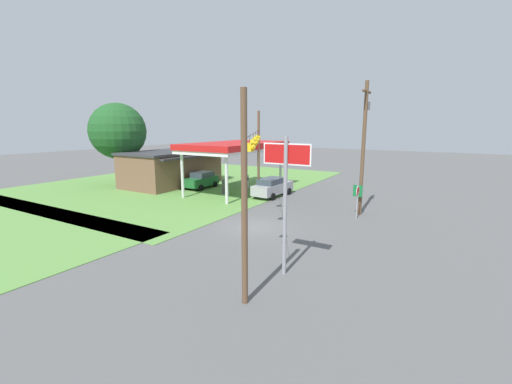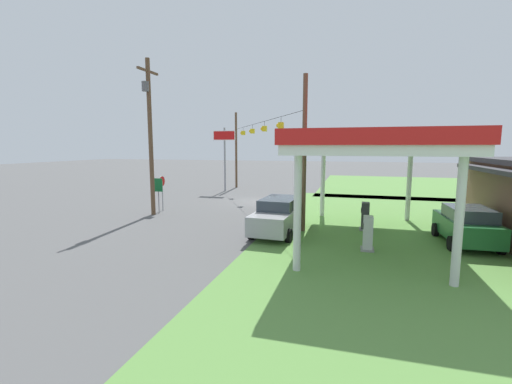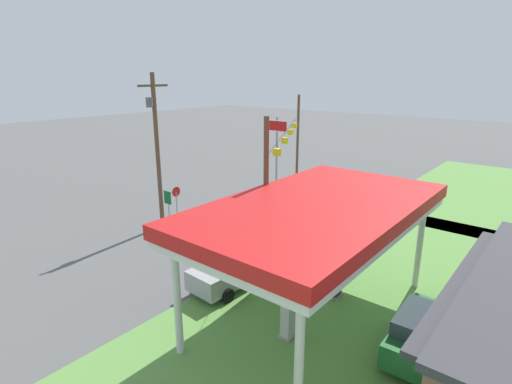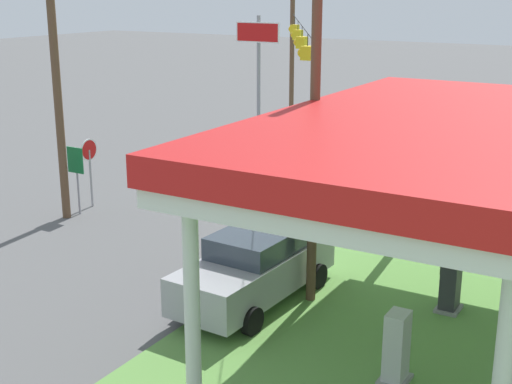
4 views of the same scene
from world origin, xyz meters
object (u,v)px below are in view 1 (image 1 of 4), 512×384
object	(u,v)px
gas_station_canopy	(235,147)
stop_sign_overhead	(286,178)
stop_sign_roadside	(358,195)
utility_pole_main	(364,142)
car_at_pumps_front	(272,187)
tree_behind_station	(118,131)
fuel_pump_far	(246,182)
route_sign	(357,194)
car_at_pumps_rear	(201,180)
fuel_pump_near	(225,188)
gas_station_store	(172,168)

from	to	relation	value
gas_station_canopy	stop_sign_overhead	distance (m)	20.38
stop_sign_roadside	stop_sign_overhead	bearing A→B (deg)	-1.78
stop_sign_overhead	utility_pole_main	bearing A→B (deg)	-0.91
stop_sign_overhead	car_at_pumps_front	bearing A→B (deg)	30.23
gas_station_canopy	stop_sign_roadside	xyz separation A→B (m)	(-4.07, -13.68, -2.82)
tree_behind_station	car_at_pumps_front	bearing A→B (deg)	-80.15
fuel_pump_far	route_sign	world-z (taller)	route_sign
car_at_pumps_rear	gas_station_canopy	bearing A→B (deg)	91.48
stop_sign_overhead	route_sign	bearing A→B (deg)	-0.46
tree_behind_station	stop_sign_overhead	bearing A→B (deg)	-113.89
fuel_pump_near	stop_sign_roadside	world-z (taller)	stop_sign_roadside
utility_pole_main	tree_behind_station	bearing A→B (deg)	91.49
car_at_pumps_front	route_sign	bearing A→B (deg)	-105.71
route_sign	utility_pole_main	xyz separation A→B (m)	(0.54, -0.11, 3.93)
gas_station_store	car_at_pumps_front	size ratio (longest dim) A/B	2.17
stop_sign_overhead	utility_pole_main	size ratio (longest dim) A/B	0.64
car_at_pumps_rear	route_sign	size ratio (longest dim) A/B	1.78
gas_station_canopy	tree_behind_station	xyz separation A→B (m)	(-3.30, 14.02, 1.56)
car_at_pumps_front	car_at_pumps_rear	distance (m)	8.82
fuel_pump_near	stop_sign_overhead	bearing A→B (deg)	-135.38
car_at_pumps_rear	utility_pole_main	distance (m)	18.69
car_at_pumps_front	car_at_pumps_rear	xyz separation A→B (m)	(-0.19, 8.81, -0.02)
gas_station_store	route_sign	size ratio (longest dim) A/B	4.65
stop_sign_overhead	gas_station_canopy	bearing A→B (deg)	40.84
stop_sign_overhead	route_sign	world-z (taller)	stop_sign_overhead
stop_sign_overhead	car_at_pumps_rear	bearing A→B (deg)	49.55
utility_pole_main	car_at_pumps_front	bearing A→B (deg)	74.77
gas_station_canopy	stop_sign_roadside	world-z (taller)	gas_station_canopy
car_at_pumps_front	utility_pole_main	distance (m)	10.55
tree_behind_station	gas_station_canopy	bearing A→B (deg)	-76.74
gas_station_store	route_sign	world-z (taller)	gas_station_store
car_at_pumps_front	stop_sign_overhead	size ratio (longest dim) A/B	0.80
gas_station_canopy	fuel_pump_far	xyz separation A→B (m)	(1.91, -0.00, -3.91)
gas_station_canopy	car_at_pumps_front	size ratio (longest dim) A/B	2.29
stop_sign_overhead	tree_behind_station	distance (m)	29.95
utility_pole_main	gas_station_store	bearing A→B (deg)	83.95
car_at_pumps_rear	stop_sign_overhead	world-z (taller)	stop_sign_overhead
gas_station_store	fuel_pump_near	size ratio (longest dim) A/B	7.24
utility_pole_main	stop_sign_overhead	bearing A→B (deg)	179.09
fuel_pump_near	tree_behind_station	xyz separation A→B (m)	(-1.39, 14.02, 5.47)
stop_sign_roadside	tree_behind_station	xyz separation A→B (m)	(0.76, 27.69, 4.38)
gas_station_store	stop_sign_roadside	size ratio (longest dim) A/B	4.47
fuel_pump_near	car_at_pumps_rear	size ratio (longest dim) A/B	0.36
route_sign	tree_behind_station	distance (m)	27.81
car_at_pumps_rear	stop_sign_roadside	size ratio (longest dim) A/B	1.71
car_at_pumps_rear	route_sign	distance (m)	18.07
gas_station_canopy	fuel_pump_near	size ratio (longest dim) A/B	7.64
gas_station_canopy	car_at_pumps_front	bearing A→B (deg)	-91.34
stop_sign_roadside	stop_sign_overhead	xyz separation A→B (m)	(-11.35, 0.35, 2.75)
fuel_pump_near	car_at_pumps_front	bearing A→B (deg)	-67.64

